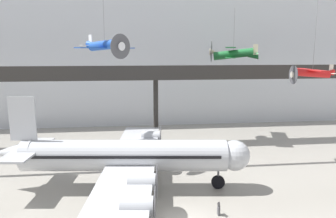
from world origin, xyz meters
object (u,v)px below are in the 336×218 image
at_px(suspended_plane_green_biplane, 233,54).
at_px(info_sign_pedestal, 219,210).
at_px(airliner_silver_main, 123,156).
at_px(suspended_plane_red_highwing, 312,73).
at_px(suspended_plane_blue_trainer, 105,45).

height_order(suspended_plane_green_biplane, info_sign_pedestal, suspended_plane_green_biplane).
xyz_separation_m(airliner_silver_main, info_sign_pedestal, (7.82, -6.29, -2.86)).
xyz_separation_m(suspended_plane_red_highwing, info_sign_pedestal, (-14.75, -12.68, -10.32)).
distance_m(airliner_silver_main, suspended_plane_red_highwing, 24.61).
distance_m(suspended_plane_green_biplane, info_sign_pedestal, 28.08).
relative_size(suspended_plane_red_highwing, info_sign_pedestal, 8.07).
xyz_separation_m(airliner_silver_main, suspended_plane_red_highwing, (22.56, 6.39, 7.45)).
distance_m(airliner_silver_main, suspended_plane_blue_trainer, 13.25).
bearing_deg(suspended_plane_green_biplane, suspended_plane_red_highwing, 138.42).
height_order(suspended_plane_red_highwing, info_sign_pedestal, suspended_plane_red_highwing).
height_order(airliner_silver_main, suspended_plane_blue_trainer, suspended_plane_blue_trainer).
height_order(airliner_silver_main, suspended_plane_green_biplane, suspended_plane_green_biplane).
xyz_separation_m(airliner_silver_main, suspended_plane_blue_trainer, (-1.97, 7.63, 10.65)).
bearing_deg(suspended_plane_blue_trainer, suspended_plane_green_biplane, 77.51).
distance_m(suspended_plane_blue_trainer, suspended_plane_red_highwing, 24.78).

